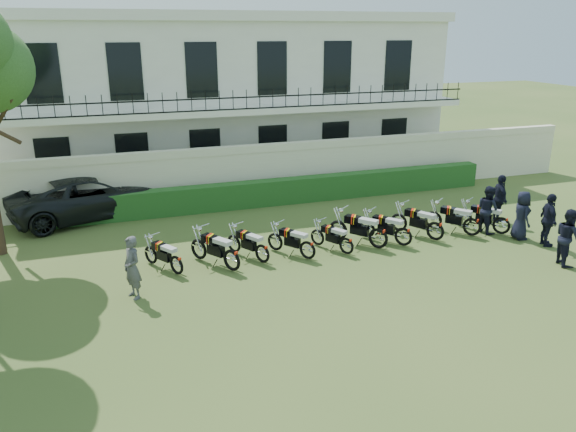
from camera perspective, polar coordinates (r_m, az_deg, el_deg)
name	(u,v)px	position (r m, az deg, el deg)	size (l,w,h in m)	color
ground	(328,278)	(16.02, 4.13, -6.28)	(100.00, 100.00, 0.00)	#375120
perimeter_wall	(252,172)	(22.80, -3.65, 4.43)	(30.00, 0.35, 2.30)	beige
hedge	(282,191)	(22.51, -0.61, 2.52)	(18.00, 0.60, 1.00)	#1E4C1B
building	(219,93)	(28.07, -7.07, 12.26)	(20.40, 9.60, 7.40)	white
motorcycle_0	(176,261)	(16.29, -11.28, -4.47)	(0.97, 1.55, 0.96)	black
motorcycle_1	(232,255)	(16.26, -5.75, -3.98)	(1.17, 1.77, 1.11)	black
motorcycle_2	(262,249)	(16.77, -2.63, -3.38)	(0.97, 1.62, 0.99)	black
motorcycle_3	(308,246)	(17.03, 2.01, -3.04)	(1.12, 1.51, 0.98)	black
motorcycle_4	(347,242)	(17.48, 5.98, -2.64)	(0.91, 1.51, 0.92)	black
motorcycle_5	(379,233)	(18.04, 9.18, -1.76)	(1.39, 1.71, 1.15)	black
motorcycle_6	(404,232)	(18.42, 11.66, -1.63)	(1.23, 1.59, 1.05)	black
motorcycle_7	(436,227)	(19.12, 14.77, -1.04)	(1.10, 1.77, 1.09)	black
motorcycle_8	(472,223)	(19.90, 18.22, -0.63)	(1.28, 1.61, 1.07)	black
motorcycle_9	(502,221)	(20.40, 20.90, -0.51)	(1.16, 1.63, 1.04)	black
suv	(89,197)	(22.07, -19.55, 1.88)	(2.61, 5.66, 1.57)	black
inspector	(132,268)	(15.08, -15.54, -5.08)	(0.61, 0.40, 1.69)	#525256
officer_1	(568,237)	(18.50, 26.56, -1.93)	(0.84, 0.65, 1.72)	black
officer_2	(549,220)	(19.82, 24.95, -0.37)	(1.03, 0.43, 1.75)	black
officer_3	(522,215)	(20.15, 22.64, 0.07)	(0.80, 0.52, 1.64)	black
officer_4	(488,209)	(20.38, 19.61, 0.65)	(0.80, 0.63, 1.65)	black
officer_5	(500,199)	(21.60, 20.69, 1.65)	(1.03, 0.43, 1.76)	black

